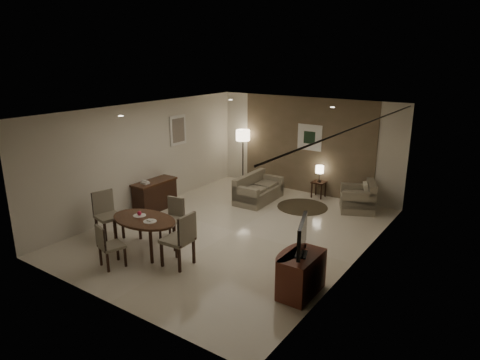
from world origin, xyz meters
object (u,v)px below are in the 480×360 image
Objects in this scene: tv_cabinet at (301,274)px; sofa at (259,188)px; console_desk at (155,195)px; chair_near at (112,245)px; dining_table at (145,235)px; side_table at (319,189)px; chair_right at (177,239)px; chair_left at (109,216)px; chair_far at (171,219)px; armchair at (358,196)px; floor_lamp at (243,157)px.

tv_cabinet is 0.60× the size of sofa.
console_desk is at bearing 136.30° from sofa.
tv_cabinet is at bearing -145.06° from chair_near.
console_desk is 2.40m from dining_table.
chair_near is 1.87× the size of side_table.
tv_cabinet is 2.40m from chair_right.
side_table is at bearing -47.48° from sofa.
chair_right is (-2.36, -0.41, 0.18)m from tv_cabinet.
dining_table is at bearing -76.39° from chair_left.
sofa is (1.82, 2.06, -0.02)m from console_desk.
chair_near is at bearing -55.65° from chair_right.
dining_table is at bearing -100.59° from chair_far.
tv_cabinet is 1.03× the size of chair_far.
dining_table is 3.88m from sofa.
armchair is (4.28, 2.84, 0.01)m from console_desk.
chair_far is (1.59, -1.09, 0.06)m from console_desk.
sofa is at bearing -96.34° from armchair.
floor_lamp is at bearing 95.24° from chair_far.
chair_far is 0.86× the size of chair_left.
floor_lamp is (-1.02, 5.00, 0.48)m from dining_table.
armchair is at bearing 47.10° from chair_far.
sofa is (0.26, 3.88, 0.01)m from dining_table.
chair_near is at bearing -99.68° from chair_far.
tv_cabinet is 1.05× the size of armchair.
chair_far is (0.03, 0.73, 0.09)m from dining_table.
side_table is (0.51, 5.16, -0.30)m from chair_right.
chair_near is 6.07m from side_table.
chair_near is at bearing -113.84° from chair_left.
console_desk is 4.45m from side_table.
tv_cabinet is at bearing -17.05° from console_desk.
armchair reaches higher than tv_cabinet.
armchair is (2.45, 0.79, 0.03)m from sofa.
chair_left is 1.18× the size of armchair.
sofa reaches higher than tv_cabinet.
chair_far is 1.25m from chair_right.
console_desk is 1.40× the size of armchair.
chair_left is 2.25× the size of side_table.
chair_near is (-3.33, -1.14, 0.07)m from tv_cabinet.
chair_left reaches higher than chair_far.
chair_right is (2.04, -0.08, 0.02)m from chair_left.
sofa is 1.77m from floor_lamp.
chair_left reaches higher than chair_near.
console_desk is 3.06m from chair_near.
armchair is (-0.61, 4.34, 0.03)m from tv_cabinet.
chair_right reaches higher than dining_table.
floor_lamp is at bearing -178.33° from side_table.
tv_cabinet is at bearing -47.11° from floor_lamp.
console_desk is at bearing -129.62° from chair_right.
floor_lamp is (-4.35, 4.68, 0.47)m from tv_cabinet.
tv_cabinet is 2.00× the size of side_table.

